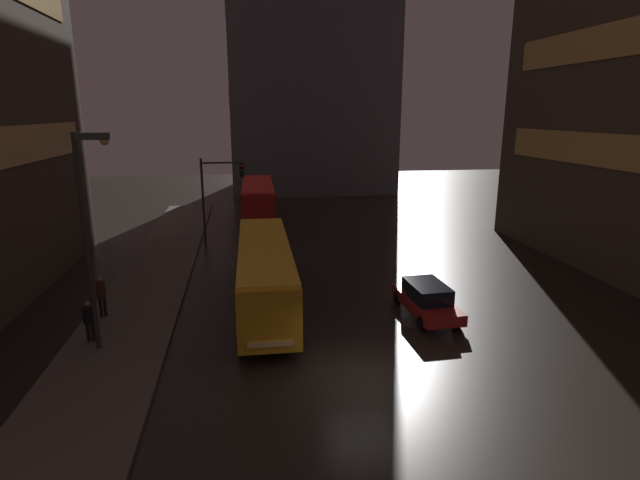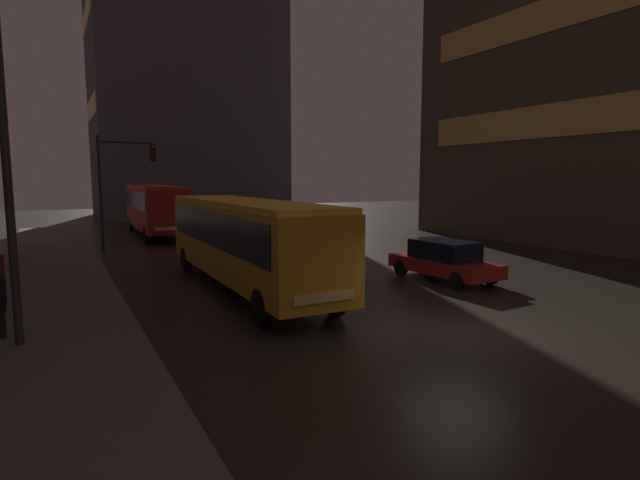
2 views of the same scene
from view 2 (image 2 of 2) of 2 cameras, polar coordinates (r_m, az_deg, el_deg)
The scene contains 8 objects.
ground_plane at distance 13.12m, azimuth 15.55°, elevation -10.08°, with size 120.00×120.00×0.00m, color black.
sidewalk_left at distance 19.37m, azimuth -28.46°, elevation -4.93°, with size 4.00×48.00×0.15m.
building_far_backdrop at distance 55.30m, azimuth -15.06°, elevation 17.36°, with size 18.07×12.00×27.89m.
bus_near at distance 17.20m, azimuth -8.60°, elevation 0.60°, with size 2.55×11.70×3.08m.
bus_far at distance 35.12m, azimuth -18.35°, elevation 3.84°, with size 2.76×10.73×3.35m.
car_taxi at distance 19.32m, azimuth 13.98°, elevation -2.23°, with size 1.98×4.48×1.50m.
traffic_light_main at distance 27.94m, azimuth -21.88°, elevation 6.97°, with size 2.87×0.35×5.98m.
street_lamp_sidewalk at distance 12.73m, azimuth -31.57°, elevation 13.56°, with size 1.25×0.36×8.11m.
Camera 2 is at (-8.76, -9.00, 3.80)m, focal length 28.00 mm.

